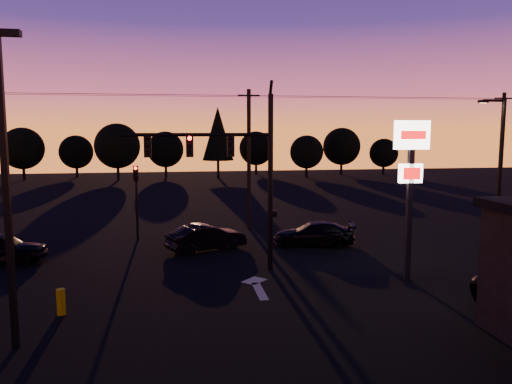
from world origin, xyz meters
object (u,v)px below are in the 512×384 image
(pylon_sign, at_px, (411,166))
(streetlight, at_px, (499,168))
(car_mid, at_px, (207,237))
(parking_lot_light, at_px, (5,170))
(secondary_signal, at_px, (136,191))
(car_right, at_px, (314,234))
(traffic_signal_mast, at_px, (235,163))
(bollard, at_px, (61,302))

(pylon_sign, xyz_separation_m, streetlight, (6.91, 4.00, -0.49))
(pylon_sign, distance_m, car_mid, 11.38)
(parking_lot_light, bearing_deg, car_mid, 60.52)
(streetlight, bearing_deg, secondary_signal, 162.44)
(streetlight, distance_m, car_right, 10.25)
(car_right, bearing_deg, streetlight, 85.25)
(streetlight, xyz_separation_m, car_mid, (-15.06, 2.72, -3.72))
(traffic_signal_mast, distance_m, car_right, 7.89)
(pylon_sign, bearing_deg, car_mid, 140.48)
(pylon_sign, bearing_deg, car_right, 107.38)
(traffic_signal_mast, bearing_deg, parking_lot_light, -136.63)
(pylon_sign, height_order, car_mid, pylon_sign)
(secondary_signal, height_order, parking_lot_light, parking_lot_light)
(pylon_sign, height_order, car_right, pylon_sign)
(parking_lot_light, xyz_separation_m, pylon_sign, (14.50, 4.50, -0.36))
(traffic_signal_mast, height_order, car_mid, traffic_signal_mast)
(bollard, relative_size, car_right, 0.20)
(parking_lot_light, distance_m, streetlight, 23.05)
(traffic_signal_mast, bearing_deg, car_mid, 104.02)
(pylon_sign, height_order, streetlight, streetlight)
(pylon_sign, height_order, bollard, pylon_sign)
(streetlight, height_order, car_mid, streetlight)
(traffic_signal_mast, xyz_separation_m, streetlight, (14.01, 1.51, -0.52))
(secondary_signal, bearing_deg, traffic_signal_mast, -56.81)
(parking_lot_light, bearing_deg, secondary_signal, 80.21)
(car_right, bearing_deg, car_mid, -75.14)
(secondary_signal, distance_m, parking_lot_light, 14.90)
(secondary_signal, bearing_deg, streetlight, -17.56)
(car_right, bearing_deg, bollard, -39.72)
(streetlight, height_order, bollard, streetlight)
(bollard, xyz_separation_m, car_mid, (5.61, 8.62, 0.24))
(parking_lot_light, relative_size, pylon_sign, 1.34)
(secondary_signal, height_order, bollard, secondary_signal)
(parking_lot_light, bearing_deg, traffic_signal_mast, 43.37)
(secondary_signal, xyz_separation_m, streetlight, (18.91, -5.99, 1.56))
(secondary_signal, distance_m, streetlight, 19.89)
(parking_lot_light, bearing_deg, streetlight, 21.65)
(secondary_signal, height_order, car_mid, secondary_signal)
(parking_lot_light, distance_m, car_mid, 13.68)
(traffic_signal_mast, xyz_separation_m, secondary_signal, (-4.90, 7.49, -2.07))
(secondary_signal, height_order, streetlight, streetlight)
(traffic_signal_mast, xyz_separation_m, car_right, (4.93, 4.42, -4.28))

